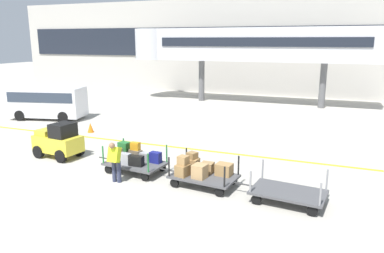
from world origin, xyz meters
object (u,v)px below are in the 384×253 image
Objects in this scene: baggage_cart_lead at (133,158)px; safety_cone_near at (90,128)px; baggage_cart_tail at (288,192)px; shuttle_van at (47,100)px; baggage_cart_middle at (202,171)px; baggage_tug at (58,141)px; baggage_handler at (115,160)px.

baggage_cart_lead is 7.20m from safety_cone_near.
shuttle_van is (-16.43, 7.57, 0.89)m from baggage_cart_tail.
baggage_cart_middle is at bearing 172.80° from baggage_cart_tail.
baggage_cart_middle is at bearing -6.43° from baggage_tug.
baggage_cart_lead is 12.41m from shuttle_van.
shuttle_van is 5.41m from safety_cone_near.
baggage_tug is at bearing -71.18° from safety_cone_near.
baggage_tug reaches higher than baggage_cart_tail.
shuttle_van reaches higher than baggage_cart_lead.
baggage_cart_tail is 0.60× the size of shuttle_van.
baggage_tug is at bearing -45.25° from shuttle_van.
safety_cone_near is (4.89, -2.13, -0.96)m from shuttle_van.
safety_cone_near is at bearing 154.75° from baggage_cart_tail.
baggage_cart_tail is at bearing -25.25° from safety_cone_near.
baggage_cart_middle is (3.00, -0.37, 0.00)m from baggage_cart_lead.
safety_cone_near is (-11.54, 5.44, -0.07)m from baggage_cart_tail.
baggage_tug reaches higher than safety_cone_near.
baggage_handler is 2.84× the size of safety_cone_near.
baggage_cart_lead is at bearing -40.64° from safety_cone_near.
baggage_cart_tail is at bearing -7.20° from baggage_cart_middle.
baggage_tug is 4.04m from baggage_cart_lead.
shuttle_van reaches higher than baggage_handler.
shuttle_van is at bearing 134.75° from baggage_tug.
shuttle_van is (-6.34, 6.39, 0.48)m from baggage_tug.
baggage_cart_tail is 5.57× the size of safety_cone_near.
baggage_tug is 0.43× the size of shuttle_van.
shuttle_van reaches higher than baggage_tug.
safety_cone_near is (-5.46, 4.69, -0.26)m from baggage_cart_lead.
baggage_cart_lead is 1.96× the size of baggage_handler.
shuttle_van is (-10.35, 6.82, 0.70)m from baggage_cart_lead.
shuttle_van is at bearing 141.96° from baggage_handler.
shuttle_van is at bearing 146.62° from baggage_cart_lead.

